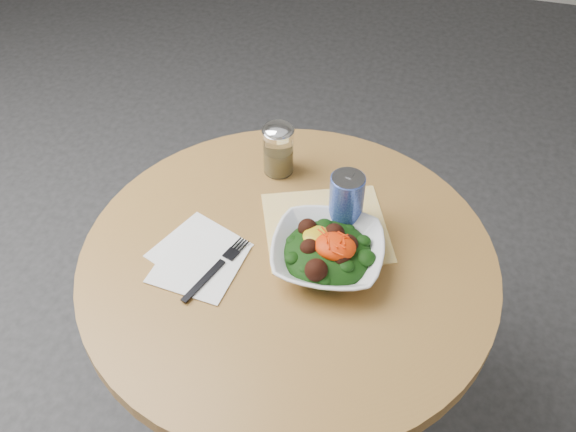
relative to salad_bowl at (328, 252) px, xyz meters
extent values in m
plane|color=#2A2A2C|center=(-0.09, 0.00, -0.78)|extent=(6.00, 6.00, 0.00)
cylinder|color=black|center=(-0.09, 0.00, -0.77)|extent=(0.52, 0.52, 0.03)
cylinder|color=black|center=(-0.09, 0.00, -0.43)|extent=(0.10, 0.10, 0.71)
cylinder|color=#B18540|center=(-0.09, 0.00, -0.05)|extent=(0.90, 0.90, 0.04)
cube|color=#DCA00B|center=(-0.03, 0.10, -0.03)|extent=(0.34, 0.33, 0.00)
cube|color=white|center=(-0.28, -0.04, -0.03)|extent=(0.22, 0.22, 0.00)
cube|color=white|center=(-0.26, -0.08, -0.03)|extent=(0.19, 0.19, 0.00)
imported|color=white|center=(0.00, 0.00, 0.00)|extent=(0.25, 0.25, 0.06)
ellipsoid|color=black|center=(0.00, 0.00, -0.01)|extent=(0.19, 0.19, 0.07)
ellipsoid|color=gold|center=(-0.03, 0.02, 0.02)|extent=(0.06, 0.06, 0.02)
ellipsoid|color=#EF3805|center=(0.02, -0.01, 0.03)|extent=(0.09, 0.07, 0.04)
cube|color=black|center=(-0.23, -0.12, -0.03)|extent=(0.05, 0.13, 0.00)
cube|color=black|center=(-0.20, -0.02, -0.03)|extent=(0.05, 0.07, 0.00)
cylinder|color=silver|center=(-0.18, 0.26, 0.03)|extent=(0.07, 0.07, 0.11)
cylinder|color=#A48B4C|center=(-0.18, 0.26, 0.00)|extent=(0.06, 0.06, 0.06)
cylinder|color=silver|center=(-0.18, 0.26, 0.09)|extent=(0.08, 0.08, 0.01)
ellipsoid|color=silver|center=(-0.18, 0.26, 0.09)|extent=(0.07, 0.07, 0.03)
cylinder|color=navy|center=(0.01, 0.12, 0.04)|extent=(0.08, 0.08, 0.14)
cylinder|color=#B9BAC1|center=(0.01, 0.12, 0.11)|extent=(0.07, 0.07, 0.00)
cube|color=#B9BAC1|center=(0.01, 0.13, 0.11)|extent=(0.02, 0.03, 0.00)
camera|label=1|loc=(0.16, -0.89, 1.00)|focal=40.00mm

